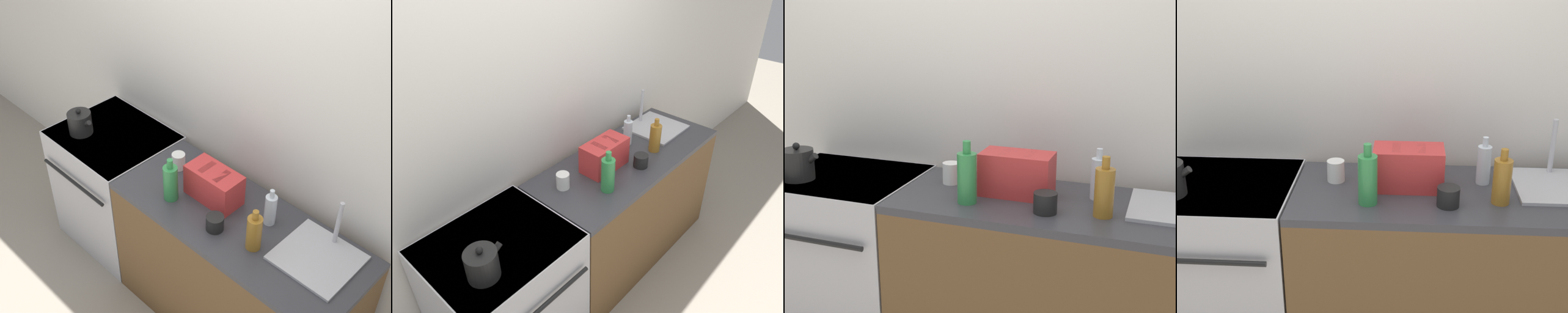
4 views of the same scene
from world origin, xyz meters
The scene contains 12 objects.
ground_plane centered at (0.00, 0.00, 0.00)m, with size 12.00×12.00×0.00m, color gray.
wall_back centered at (0.00, 0.70, 1.30)m, with size 8.00×0.05×2.60m.
stove centered at (-0.59, 0.32, 0.47)m, with size 0.74×0.68×0.91m.
counter_block centered at (0.53, 0.31, 0.46)m, with size 1.49×0.61×0.91m.
kettle centered at (-0.76, 0.19, 0.99)m, with size 0.20×0.16×0.18m.
toaster centered at (0.31, 0.34, 1.01)m, with size 0.32×0.17×0.19m.
sink_tray centered at (0.99, 0.39, 0.93)m, with size 0.39×0.38×0.28m.
bottle_green centered at (0.14, 0.17, 1.03)m, with size 0.08×0.08×0.27m.
bottle_clear centered at (0.66, 0.41, 1.01)m, with size 0.06×0.06×0.23m.
bottle_amber centered at (0.71, 0.21, 1.02)m, with size 0.08×0.08×0.25m.
cup_black centered at (0.48, 0.17, 0.95)m, with size 0.10×0.10×0.09m.
cup_white centered at (-0.03, 0.39, 0.96)m, with size 0.08×0.08×0.10m.
Camera 2 is at (-1.32, -0.97, 2.37)m, focal length 35.00 mm.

